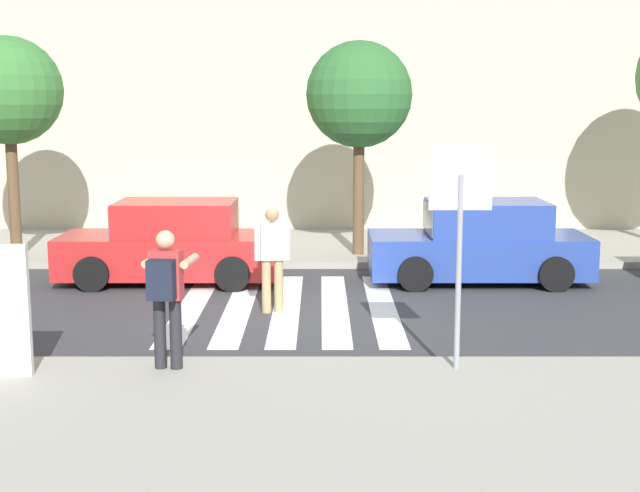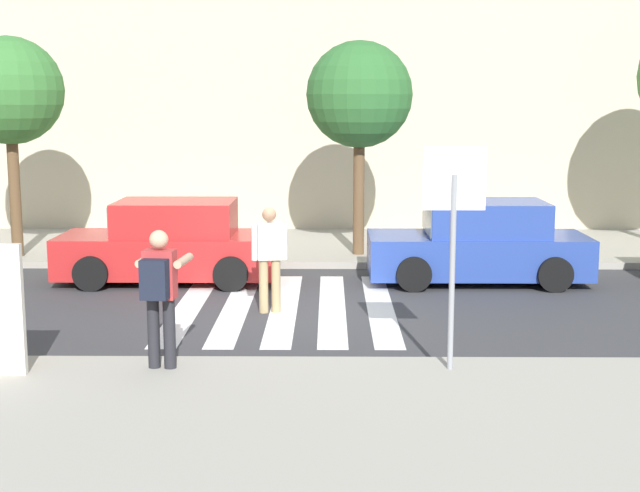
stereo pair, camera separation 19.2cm
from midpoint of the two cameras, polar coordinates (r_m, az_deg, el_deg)
The scene contains 16 objects.
ground_plane at distance 14.75m, azimuth -1.96°, elevation -4.09°, with size 120.00×120.00×0.00m, color #38383A.
sidewalk_near at distance 8.82m, azimuth -3.78°, elevation -13.01°, with size 60.00×6.00×0.14m, color #9E998C.
sidewalk_far at distance 20.62m, azimuth -1.22°, elevation -0.04°, with size 60.00×4.80×0.14m, color #9E998C.
building_facade_far at distance 24.74m, azimuth -0.93°, elevation 9.71°, with size 56.00×4.00×7.18m, color beige.
crosswalk_stripe_0 at distance 15.10m, azimuth -8.01°, elevation -3.85°, with size 0.44×5.20×0.01m, color silver.
crosswalk_stripe_1 at distance 15.00m, azimuth -4.98°, elevation -3.88°, with size 0.44×5.20×0.01m, color silver.
crosswalk_stripe_2 at distance 14.94m, azimuth -1.92°, elevation -3.90°, with size 0.44×5.20×0.01m, color silver.
crosswalk_stripe_3 at distance 14.93m, azimuth 1.15°, elevation -3.91°, with size 0.44×5.20×0.01m, color silver.
crosswalk_stripe_4 at distance 14.96m, azimuth 4.23°, elevation -3.90°, with size 0.44×5.20×0.01m, color silver.
stop_sign at distance 10.84m, azimuth 9.04°, elevation 2.40°, with size 0.76×0.08×2.73m.
photographer_with_backpack at distance 11.02m, azimuth -9.74°, elevation -2.60°, with size 0.63×0.88×1.72m.
pedestrian_crossing at distance 14.38m, azimuth -2.87°, elevation -0.48°, with size 0.57×0.29×1.72m.
parked_car_red at distance 17.10m, azimuth -9.21°, elevation 0.13°, with size 4.10×1.92×1.55m.
parked_car_blue at distance 17.10m, azimuth 10.49°, elevation 0.10°, with size 4.10×1.92×1.55m.
street_tree_west at distance 19.74m, azimuth -19.01°, elevation 9.31°, with size 2.24×2.24×4.60m.
street_tree_center at distance 18.96m, azimuth 2.84°, elevation 9.58°, with size 2.24×2.24×4.52m.
Camera 2 is at (0.75, -14.33, 3.42)m, focal length 50.00 mm.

